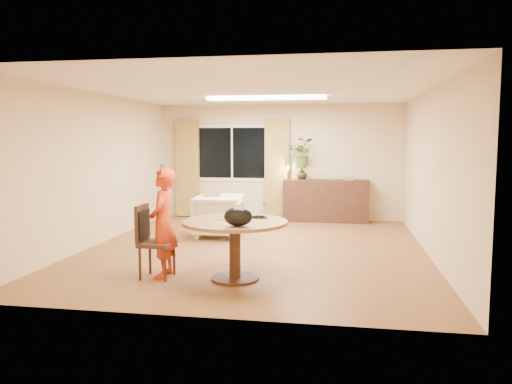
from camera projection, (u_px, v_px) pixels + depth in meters
floor at (255, 249)px, 8.27m from camera, size 6.50×6.50×0.00m
ceiling at (255, 90)px, 8.00m from camera, size 6.50×6.50×0.00m
wall_back at (280, 162)px, 11.32m from camera, size 5.50×0.00×5.50m
wall_left at (98, 169)px, 8.59m from camera, size 0.00×6.50×6.50m
wall_right at (431, 173)px, 7.67m from camera, size 0.00×6.50×6.50m
window at (232, 153)px, 11.46m from camera, size 1.70×0.03×1.30m
curtain_left at (187, 168)px, 11.60m from camera, size 0.55×0.08×2.25m
curtain_right at (277, 169)px, 11.25m from camera, size 0.55×0.08×2.25m
ceiling_panel at (266, 98)px, 9.18m from camera, size 2.20×0.35×0.05m
dining_table at (235, 233)px, 6.40m from camera, size 1.36×1.36×0.77m
dining_chair at (157, 241)px, 6.51m from camera, size 0.46×0.42×0.96m
child at (163, 223)px, 6.54m from camera, size 0.55×0.39×1.43m
laptop at (231, 212)px, 6.40m from camera, size 0.39×0.32×0.23m
tumbler at (241, 213)px, 6.70m from camera, size 0.09×0.09×0.11m
wine_glass at (265, 211)px, 6.54m from camera, size 0.09×0.09×0.21m
pot_lid at (259, 217)px, 6.61m from camera, size 0.25×0.25×0.03m
handbag at (238, 217)px, 5.95m from camera, size 0.39×0.28×0.23m
armchair at (218, 216)px, 9.28m from camera, size 0.86×0.88×0.78m
throw at (230, 195)px, 9.15m from camera, size 0.48×0.58×0.03m
sideboard at (326, 201)px, 10.99m from camera, size 1.86×0.45×0.93m
vase at (302, 174)px, 11.02m from camera, size 0.30×0.30×0.25m
bouquet at (301, 153)px, 10.98m from camera, size 0.60×0.53×0.66m
book_stack at (349, 178)px, 10.86m from camera, size 0.23×0.19×0.08m
desk_lamp at (288, 171)px, 11.02m from camera, size 0.19×0.19×0.36m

